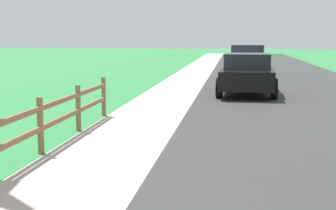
% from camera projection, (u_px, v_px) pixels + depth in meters
% --- Properties ---
extents(ground_plane, '(120.00, 120.00, 0.00)m').
position_uv_depth(ground_plane, '(210.00, 76.00, 26.35)').
color(ground_plane, '#2F7B40').
extents(road_asphalt, '(7.00, 66.00, 0.01)m').
position_uv_depth(road_asphalt, '(275.00, 73.00, 27.86)').
color(road_asphalt, '#323232').
rests_on(road_asphalt, ground).
extents(curb_concrete, '(6.00, 66.00, 0.01)m').
position_uv_depth(curb_concrete, '(159.00, 72.00, 28.70)').
color(curb_concrete, '#B9A59A').
rests_on(curb_concrete, ground).
extents(grass_verge, '(5.00, 66.00, 0.00)m').
position_uv_depth(grass_verge, '(133.00, 72.00, 28.89)').
color(grass_verge, '#2F7B40').
rests_on(grass_verge, ground).
extents(rail_fence, '(0.11, 10.86, 1.00)m').
position_uv_depth(rail_fence, '(13.00, 133.00, 7.65)').
color(rail_fence, brown).
rests_on(rail_fence, ground).
extents(parked_suv_black, '(2.11, 4.72, 1.44)m').
position_uv_depth(parked_suv_black, '(247.00, 74.00, 17.91)').
color(parked_suv_black, black).
rests_on(parked_suv_black, ground).
extents(parked_car_silver, '(2.40, 5.12, 1.58)m').
position_uv_depth(parked_car_silver, '(248.00, 60.00, 27.38)').
color(parked_car_silver, '#B7BABF').
rests_on(parked_car_silver, ground).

